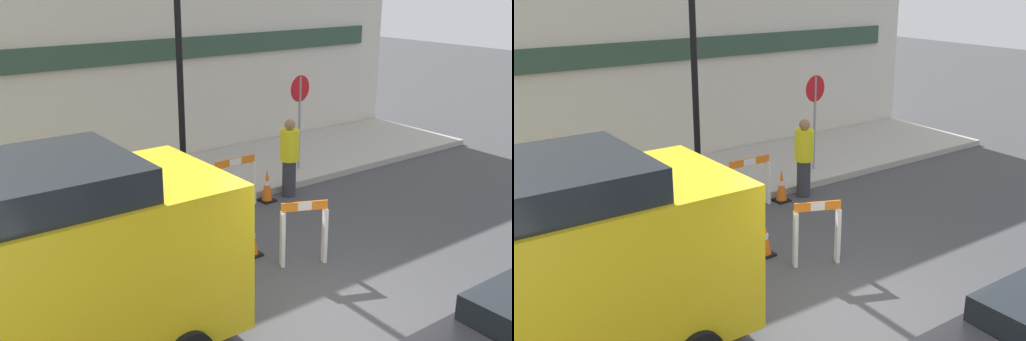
% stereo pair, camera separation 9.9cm
% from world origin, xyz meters
% --- Properties ---
extents(ground_plane, '(60.00, 60.00, 0.00)m').
position_xyz_m(ground_plane, '(0.00, 0.00, 0.00)').
color(ground_plane, '#424244').
extents(sidewalk_slab, '(18.00, 3.27, 0.14)m').
position_xyz_m(sidewalk_slab, '(0.00, 6.14, 0.07)').
color(sidewalk_slab, '#ADA89E').
rests_on(sidewalk_slab, ground_plane).
extents(storefront_facade, '(18.00, 0.22, 5.50)m').
position_xyz_m(storefront_facade, '(0.00, 7.85, 2.75)').
color(storefront_facade, beige).
rests_on(storefront_facade, ground_plane).
extents(streetlamp_post, '(0.44, 0.44, 5.87)m').
position_xyz_m(streetlamp_post, '(0.70, 5.42, 3.88)').
color(streetlamp_post, black).
rests_on(streetlamp_post, sidewalk_slab).
extents(stop_sign, '(0.60, 0.10, 2.19)m').
position_xyz_m(stop_sign, '(3.65, 5.23, 1.61)').
color(stop_sign, gray).
rests_on(stop_sign, sidewalk_slab).
extents(barricade_0, '(0.93, 0.14, 1.04)m').
position_xyz_m(barricade_0, '(1.27, 4.35, 0.57)').
color(barricade_0, white).
rests_on(barricade_0, ground_plane).
extents(barricade_1, '(0.75, 0.43, 1.08)m').
position_xyz_m(barricade_1, '(0.76, 1.67, 0.57)').
color(barricade_1, white).
rests_on(barricade_1, ground_plane).
extents(traffic_cone_0, '(0.30, 0.30, 0.61)m').
position_xyz_m(traffic_cone_0, '(0.26, 2.42, 0.29)').
color(traffic_cone_0, black).
rests_on(traffic_cone_0, ground_plane).
extents(traffic_cone_1, '(0.30, 0.30, 0.70)m').
position_xyz_m(traffic_cone_1, '(2.00, 4.27, 0.34)').
color(traffic_cone_1, black).
rests_on(traffic_cone_1, ground_plane).
extents(traffic_cone_2, '(0.30, 0.30, 0.49)m').
position_xyz_m(traffic_cone_2, '(0.16, 3.66, 0.24)').
color(traffic_cone_2, black).
rests_on(traffic_cone_2, ground_plane).
extents(person_worker, '(0.56, 0.56, 1.66)m').
position_xyz_m(person_worker, '(2.57, 4.25, 0.88)').
color(person_worker, '#33333D').
rests_on(person_worker, ground_plane).
extents(work_van, '(4.97, 2.25, 2.58)m').
position_xyz_m(work_van, '(-3.72, 1.31, 1.39)').
color(work_van, yellow).
rests_on(work_van, ground_plane).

